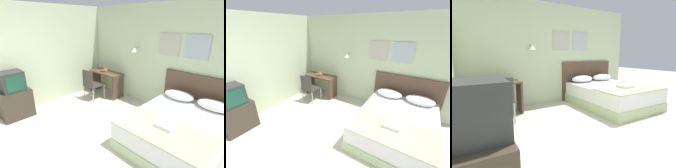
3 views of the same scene
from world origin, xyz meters
The scene contains 12 objects.
ground_plane centered at (0.00, 0.00, 0.00)m, with size 24.00×24.00×0.00m, color beige.
wall_back centered at (0.01, 2.89, 1.33)m, with size 5.24×0.31×2.65m.
bed centered at (1.23, 1.78, 0.27)m, with size 1.59×2.04×0.54m.
headboard centered at (1.23, 2.83, 0.56)m, with size 1.71×0.06×1.12m.
pillow_left centered at (0.86, 2.56, 0.64)m, with size 0.65×0.38×0.19m.
pillow_right centered at (1.59, 2.56, 0.64)m, with size 0.65×0.38×0.19m.
throw_blanket centered at (1.23, 1.19, 0.56)m, with size 1.55×0.81×0.02m.
folded_towel_near_foot centered at (1.20, 1.33, 0.60)m, with size 0.30×0.31×0.06m.
desk centered at (-1.48, 2.51, 0.51)m, with size 1.08×0.48×0.74m.
desk_chair centered at (-1.48, 1.89, 0.53)m, with size 0.47×0.47×0.91m.
fruit_bowl centered at (-1.54, 2.51, 0.78)m, with size 0.25×0.25×0.12m.
television centered at (-1.97, 0.00, 0.92)m, with size 0.44×0.47×0.46m.
Camera 3 is at (-2.03, -1.44, 1.34)m, focal length 28.00 mm.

